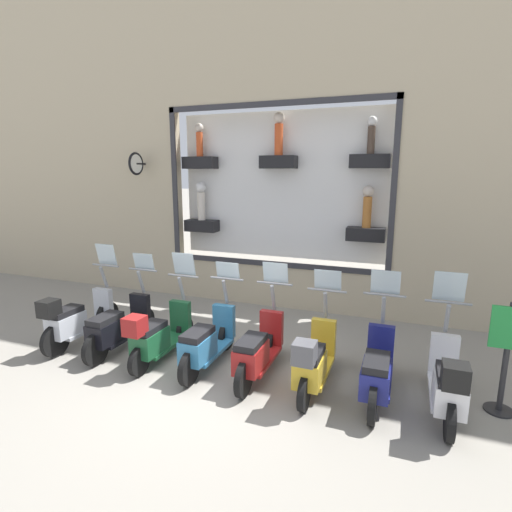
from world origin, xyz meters
name	(u,v)px	position (x,y,z in m)	size (l,w,h in m)	color
ground_plane	(202,375)	(0.00, 0.00, 0.00)	(120.00, 120.00, 0.00)	gray
building_facade	(278,66)	(3.60, 0.00, 5.21)	(1.19, 36.00, 10.22)	tan
scooter_white_0	(448,382)	(0.17, -3.38, 0.47)	(1.80, 0.61, 1.69)	black
scooter_navy_1	(377,370)	(0.23, -2.53, 0.44)	(1.80, 0.61, 1.63)	black
scooter_yellow_2	(313,360)	(0.16, -1.67, 0.46)	(1.79, 0.60, 1.56)	black
scooter_red_3	(258,350)	(0.23, -0.82, 0.44)	(1.80, 0.60, 1.61)	black
scooter_teal_4	(207,342)	(0.23, 0.04, 0.43)	(1.80, 0.61, 1.54)	black
scooter_green_5	(158,334)	(0.16, 0.89, 0.46)	(1.79, 0.60, 1.65)	black
scooter_black_6	(118,327)	(0.23, 1.74, 0.44)	(1.81, 0.61, 1.57)	black
scooter_silver_7	(76,319)	(0.18, 2.60, 0.49)	(1.81, 0.61, 1.70)	black
shop_sign_post	(506,355)	(0.52, -4.05, 0.78)	(0.36, 0.45, 1.48)	#232326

